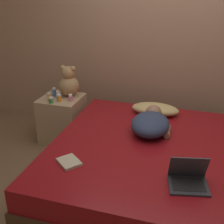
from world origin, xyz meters
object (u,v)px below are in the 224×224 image
Objects in this scene: bottle_clear at (58,95)px; book at (69,162)px; bottle_blue at (54,92)px; laptop at (188,178)px; teddy_bear at (69,83)px; bottle_pink at (71,98)px; bottle_amber at (49,97)px; bottle_orange at (59,98)px; person_lying at (151,123)px; pillow at (155,109)px; bottle_green at (51,100)px.

bottle_clear reaches higher than book.
bottle_clear is at bearing -40.57° from bottle_blue.
teddy_bear is at bearing 127.98° from laptop.
bottle_pink is (0.09, -0.16, -0.12)m from teddy_bear.
teddy_bear is 0.29m from bottle_amber.
bottle_orange is 0.81× the size of bottle_blue.
bottle_orange is (-1.12, 0.27, 0.03)m from person_lying.
person_lying is 1.27m from bottle_amber.
teddy_bear reaches higher than bottle_amber.
bottle_pink is 0.27m from bottle_blue.
pillow is 0.81× the size of person_lying.
laptop is 1.35× the size of book.
person_lying reaches higher than bottle_blue.
book is (0.71, -1.02, -0.12)m from bottle_amber.
teddy_bear is 4.75× the size of bottle_pink.
bottle_clear is (-1.18, 0.34, 0.03)m from person_lying.
laptop is 1.97m from teddy_bear.
bottle_amber is at bearing -164.35° from bottle_pink.
bottle_pink is 0.25m from bottle_amber.
laptop is 1.86m from bottle_orange.
teddy_bear is 0.22m from bottle_pink.
bottle_blue is at bearing 95.37° from bottle_amber.
pillow is 1.19m from bottle_green.
laptop is 0.97m from book.
bottle_orange is at bearing -157.37° from bottle_pink.
bottle_green is 0.08m from bottle_amber.
bottle_green is 0.23m from bottle_blue.
person_lying is at bearing -16.21° from bottle_clear.
bottle_green is at bearing 136.69° from laptop.
laptop reaches higher than bottle_green.
book is (-0.96, -0.00, -0.04)m from laptop.
teddy_bear reaches higher than bottle_orange.
laptop is 4.80× the size of bottle_green.
bottle_pink is at bearing 15.65° from bottle_amber.
person_lying reaches higher than pillow.
person_lying is 1.93× the size of laptop.
bottle_green is 0.68× the size of bottle_amber.
pillow is at bearing 66.87° from book.
laptop is at bearing -31.25° from bottle_amber.
bottle_green is 1.16m from book.
teddy_bear is 0.33m from bottle_green.
laptop is at bearing -65.05° from person_lying.
laptop reaches higher than bottle_amber.
bottle_amber is 0.41× the size of book.
laptop reaches higher than person_lying.
teddy_bear is at bearing 80.72° from bottle_orange.
bottle_blue is (-1.26, 0.41, 0.04)m from person_lying.
pillow reaches higher than book.
person_lying reaches higher than bottle_clear.
bottle_blue is at bearing 160.32° from bottle_pink.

